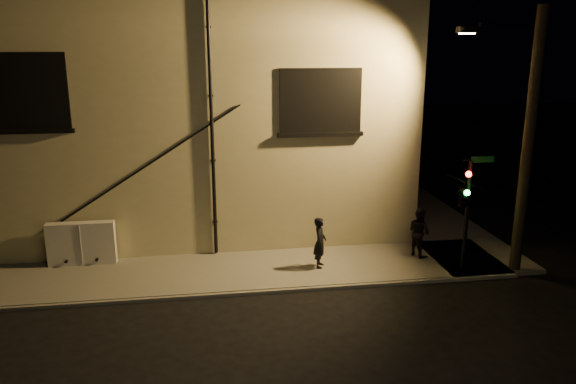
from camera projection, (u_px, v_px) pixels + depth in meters
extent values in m
plane|color=black|center=(284.00, 292.00, 15.74)|extent=(90.00, 90.00, 0.00)
cube|color=#64625A|center=(177.00, 275.00, 16.71)|extent=(20.00, 3.00, 0.12)
cube|color=#64625A|center=(405.00, 202.00, 24.31)|extent=(3.00, 16.00, 0.12)
cube|color=#C3BA8C|center=(179.00, 106.00, 22.78)|extent=(16.00, 12.00, 8.50)
cube|color=black|center=(29.00, 91.00, 16.15)|extent=(2.20, 0.10, 2.20)
cube|color=black|center=(29.00, 91.00, 16.16)|extent=(1.98, 0.05, 1.98)
cube|color=black|center=(321.00, 101.00, 17.52)|extent=(2.60, 0.10, 2.00)
cube|color=#A5B28C|center=(320.00, 101.00, 17.53)|extent=(2.38, 0.05, 1.78)
cylinder|color=black|center=(212.00, 125.00, 17.14)|extent=(0.11, 0.11, 8.30)
cylinder|color=black|center=(141.00, 169.00, 17.19)|extent=(5.96, 0.04, 3.75)
cylinder|color=black|center=(145.00, 167.00, 17.19)|extent=(5.96, 0.04, 3.75)
cube|color=silver|center=(82.00, 243.00, 17.24)|extent=(2.02, 0.34, 1.33)
imported|color=black|center=(320.00, 242.00, 16.98)|extent=(0.53, 0.66, 1.56)
imported|color=black|center=(419.00, 232.00, 17.89)|extent=(0.86, 0.94, 1.58)
cylinder|color=black|center=(467.00, 216.00, 16.66)|extent=(0.12, 0.12, 3.31)
imported|color=black|center=(463.00, 194.00, 16.33)|extent=(0.64, 2.03, 0.80)
sphere|color=#FF140C|center=(469.00, 174.00, 15.99)|extent=(0.17, 0.17, 0.17)
sphere|color=#14FF3F|center=(467.00, 193.00, 16.14)|extent=(0.17, 0.17, 0.17)
cube|color=#0C4C1E|center=(483.00, 159.00, 16.27)|extent=(0.70, 0.03, 0.18)
cylinder|color=black|center=(528.00, 146.00, 16.05)|extent=(0.32, 0.32, 7.76)
cylinder|color=black|center=(504.00, 25.00, 15.59)|extent=(1.97, 1.07, 0.10)
cube|color=black|center=(467.00, 30.00, 16.03)|extent=(0.55, 0.28, 0.18)
cube|color=#FFC672|center=(467.00, 33.00, 16.05)|extent=(0.42, 0.20, 0.04)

